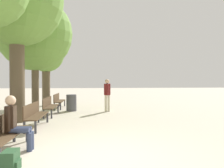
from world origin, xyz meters
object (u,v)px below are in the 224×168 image
object	(u,v)px
tree_row_2	(35,34)
trash_bin	(71,103)
tree_row_1	(17,1)
bench_row_3	(58,100)
bench_row_0	(4,131)
bench_row_1	(35,113)
bench_row_2	(49,105)
person_seated	(16,122)
backpack	(11,162)
pedestrian_near	(107,93)
tree_row_3	(46,56)

from	to	relation	value
tree_row_2	trash_bin	world-z (taller)	tree_row_2
tree_row_1	bench_row_3	bearing A→B (deg)	77.39
bench_row_0	tree_row_2	bearing A→B (deg)	98.26
bench_row_1	bench_row_2	size ratio (longest dim) A/B	1.00
bench_row_0	bench_row_1	xyz separation A→B (m)	(0.00, 2.62, 0.00)
bench_row_1	bench_row_2	world-z (taller)	same
person_seated	backpack	world-z (taller)	person_seated
bench_row_1	bench_row_3	bearing A→B (deg)	90.00
bench_row_3	bench_row_2	bearing A→B (deg)	-90.00
person_seated	backpack	xyz separation A→B (m)	(0.33, -1.26, -0.48)
bench_row_0	tree_row_2	size ratio (longest dim) A/B	0.31
bench_row_3	tree_row_1	xyz separation A→B (m)	(-0.93, -4.15, 4.20)
backpack	pedestrian_near	distance (m)	7.69
bench_row_3	backpack	xyz separation A→B (m)	(0.55, -9.00, -0.29)
bench_row_3	tree_row_3	size ratio (longest dim) A/B	0.42
tree_row_1	tree_row_3	xyz separation A→B (m)	(0.00, 5.30, -1.52)
trash_bin	tree_row_2	bearing A→B (deg)	-174.36
tree_row_2	bench_row_3	bearing A→B (deg)	57.62
tree_row_2	tree_row_3	distance (m)	2.74
bench_row_2	trash_bin	bearing A→B (deg)	56.63
backpack	tree_row_3	bearing A→B (deg)	98.31
bench_row_1	trash_bin	distance (m)	4.05
pedestrian_near	tree_row_1	bearing A→B (deg)	-146.07
tree_row_1	person_seated	world-z (taller)	tree_row_1
bench_row_0	bench_row_3	size ratio (longest dim) A/B	1.00
bench_row_1	bench_row_3	xyz separation A→B (m)	(0.00, 5.24, 0.00)
bench_row_1	bench_row_2	bearing A→B (deg)	90.00
backpack	trash_bin	xyz separation A→B (m)	(0.33, 7.71, 0.24)
pedestrian_near	bench_row_0	bearing A→B (deg)	-113.98
tree_row_2	tree_row_1	bearing A→B (deg)	-90.00
bench_row_1	pedestrian_near	size ratio (longest dim) A/B	1.10
bench_row_2	pedestrian_near	size ratio (longest dim) A/B	1.10
bench_row_3	person_seated	world-z (taller)	person_seated
person_seated	trash_bin	size ratio (longest dim) A/B	1.48
tree_row_3	backpack	bearing A→B (deg)	-81.69
tree_row_3	trash_bin	xyz separation A→B (m)	(1.81, -2.44, -2.73)
tree_row_1	tree_row_2	size ratio (longest dim) A/B	1.11
backpack	bench_row_0	bearing A→B (deg)	115.99
bench_row_2	person_seated	world-z (taller)	person_seated
bench_row_3	pedestrian_near	bearing A→B (deg)	-31.31
tree_row_2	tree_row_3	world-z (taller)	tree_row_2
bench_row_2	bench_row_3	world-z (taller)	same
bench_row_2	bench_row_3	bearing A→B (deg)	90.00
bench_row_0	backpack	xyz separation A→B (m)	(0.55, -1.14, -0.29)
bench_row_2	person_seated	bearing A→B (deg)	-87.52
bench_row_0	trash_bin	bearing A→B (deg)	82.38
bench_row_1	trash_bin	world-z (taller)	trash_bin
bench_row_2	tree_row_1	world-z (taller)	tree_row_1
tree_row_3	backpack	world-z (taller)	tree_row_3
bench_row_0	trash_bin	distance (m)	6.64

